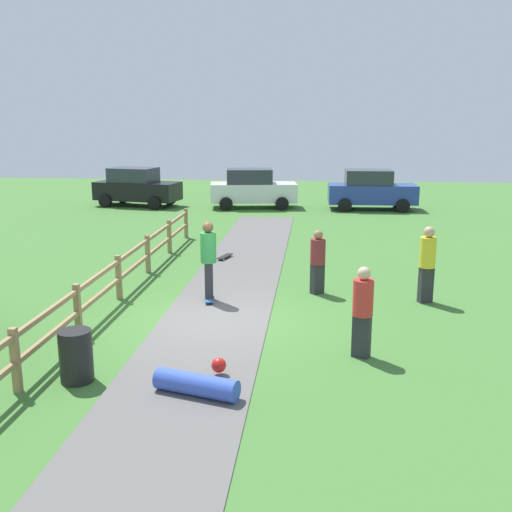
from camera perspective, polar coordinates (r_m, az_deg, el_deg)
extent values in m
plane|color=#427533|center=(13.31, -3.94, -6.07)|extent=(60.00, 60.00, 0.00)
cube|color=#605E5B|center=(13.30, -3.94, -6.03)|extent=(2.40, 28.00, 0.02)
cube|color=#997A51|center=(10.48, -22.03, -9.24)|extent=(0.12, 0.12, 1.10)
cube|color=#997A51|center=(12.66, -16.69, -5.00)|extent=(0.12, 0.12, 1.10)
cube|color=#997A51|center=(14.97, -13.00, -2.00)|extent=(0.12, 0.12, 1.10)
cube|color=#997A51|center=(17.35, -10.32, 0.19)|extent=(0.12, 0.12, 1.10)
cube|color=#997A51|center=(19.78, -8.29, 1.85)|extent=(0.12, 0.12, 1.10)
cube|color=#997A51|center=(22.24, -6.71, 3.14)|extent=(0.12, 0.12, 1.10)
cube|color=#997A51|center=(13.82, -14.68, -3.58)|extent=(0.08, 18.00, 0.09)
cube|color=#997A51|center=(13.70, -14.79, -1.77)|extent=(0.08, 18.00, 0.09)
cylinder|color=black|center=(10.61, -16.85, -9.14)|extent=(0.56, 0.56, 0.90)
cube|color=#265999|center=(14.57, -4.50, -3.99)|extent=(0.34, 0.82, 0.02)
cylinder|color=silver|center=(14.85, -4.79, -3.83)|extent=(0.04, 0.06, 0.06)
cylinder|color=silver|center=(14.85, -4.21, -3.82)|extent=(0.04, 0.06, 0.06)
cylinder|color=silver|center=(14.32, -4.79, -4.48)|extent=(0.04, 0.06, 0.06)
cylinder|color=silver|center=(14.31, -4.19, -4.47)|extent=(0.04, 0.06, 0.06)
cube|color=#2D2D33|center=(14.44, -4.53, -2.29)|extent=(0.25, 0.35, 0.87)
cylinder|color=green|center=(14.25, -4.59, 0.81)|extent=(0.44, 0.44, 0.73)
sphere|color=brown|center=(14.16, -4.63, 2.77)|extent=(0.26, 0.26, 0.26)
cylinder|color=blue|center=(9.79, -5.74, -12.14)|extent=(1.46, 0.75, 0.36)
sphere|color=red|center=(10.46, -3.58, -10.38)|extent=(0.26, 0.26, 0.26)
cube|color=black|center=(18.84, -2.98, -0.02)|extent=(0.42, 0.82, 0.02)
cylinder|color=silver|center=(19.13, -2.82, 0.06)|extent=(0.05, 0.07, 0.06)
cylinder|color=silver|center=(19.07, -2.42, 0.02)|extent=(0.05, 0.07, 0.06)
cylinder|color=silver|center=(18.64, -3.55, -0.30)|extent=(0.05, 0.07, 0.06)
cylinder|color=silver|center=(18.58, -3.14, -0.34)|extent=(0.05, 0.07, 0.06)
cube|color=#2D2D33|center=(11.33, 10.06, -7.55)|extent=(0.37, 0.31, 0.81)
cylinder|color=red|center=(11.09, 10.21, -3.94)|extent=(0.50, 0.50, 0.68)
sphere|color=beige|center=(10.97, 10.31, -1.64)|extent=(0.24, 0.24, 0.24)
cube|color=#2D2D33|center=(14.93, 15.93, -2.67)|extent=(0.37, 0.29, 0.87)
cylinder|color=yellow|center=(14.74, 16.12, 0.33)|extent=(0.48, 0.48, 0.73)
sphere|color=tan|center=(14.64, 16.25, 2.23)|extent=(0.26, 0.26, 0.26)
cube|color=#2D2D33|center=(15.17, 5.88, -2.18)|extent=(0.38, 0.35, 0.77)
cylinder|color=maroon|center=(15.00, 5.95, 0.42)|extent=(0.53, 0.53, 0.64)
sphere|color=#9E704C|center=(14.91, 5.98, 2.05)|extent=(0.23, 0.23, 0.23)
cube|color=#283D99|center=(29.53, 11.04, 5.87)|extent=(4.25, 1.82, 0.90)
cube|color=#2D333D|center=(29.42, 10.72, 7.43)|extent=(2.24, 1.62, 0.70)
cylinder|color=black|center=(30.64, 13.33, 5.17)|extent=(0.65, 0.26, 0.64)
cylinder|color=black|center=(28.92, 13.86, 4.69)|extent=(0.65, 0.26, 0.64)
cylinder|color=black|center=(30.33, 8.27, 5.31)|extent=(0.65, 0.26, 0.64)
cylinder|color=black|center=(28.59, 8.51, 4.83)|extent=(0.65, 0.26, 0.64)
cube|color=black|center=(30.73, -11.26, 6.14)|extent=(4.45, 2.47, 0.90)
cube|color=#2D333D|center=(30.74, -11.66, 7.62)|extent=(2.46, 1.95, 0.70)
cylinder|color=black|center=(30.97, -8.24, 5.47)|extent=(0.67, 0.36, 0.64)
cylinder|color=black|center=(29.40, -9.69, 5.01)|extent=(0.67, 0.36, 0.64)
cylinder|color=black|center=(32.20, -12.62, 5.58)|extent=(0.67, 0.36, 0.64)
cylinder|color=black|center=(30.69, -14.23, 5.13)|extent=(0.67, 0.36, 0.64)
cube|color=silver|center=(29.56, -0.24, 6.12)|extent=(4.39, 2.25, 0.90)
cube|color=#2D333D|center=(29.47, -0.64, 7.67)|extent=(2.39, 1.84, 0.70)
cylinder|color=black|center=(30.56, 2.25, 5.49)|extent=(0.67, 0.32, 0.64)
cylinder|color=black|center=(28.83, 2.51, 5.03)|extent=(0.67, 0.32, 0.64)
cylinder|color=black|center=(30.48, -2.84, 5.47)|extent=(0.67, 0.32, 0.64)
cylinder|color=black|center=(28.74, -2.89, 5.00)|extent=(0.67, 0.32, 0.64)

